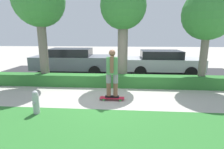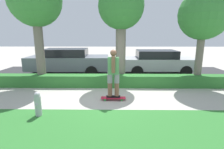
# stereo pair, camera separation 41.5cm
# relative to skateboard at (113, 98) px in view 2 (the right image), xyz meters

# --- Properties ---
(ground_plane) EXTENTS (60.00, 60.00, 0.00)m
(ground_plane) POSITION_rel_skateboard_xyz_m (-0.10, 0.12, -0.08)
(ground_plane) COLOR #ADA89E
(street_asphalt) EXTENTS (14.97, 5.00, 0.01)m
(street_asphalt) POSITION_rel_skateboard_xyz_m (-0.10, 4.32, -0.07)
(street_asphalt) COLOR #2D2D30
(street_asphalt) RESTS_ON ground_plane
(hedge_row) EXTENTS (14.97, 0.60, 0.53)m
(hedge_row) POSITION_rel_skateboard_xyz_m (-0.10, 1.72, 0.19)
(hedge_row) COLOR #2D702D
(hedge_row) RESTS_ON ground_plane
(skateboard) EXTENTS (0.89, 0.24, 0.09)m
(skateboard) POSITION_rel_skateboard_xyz_m (0.00, 0.00, 0.00)
(skateboard) COLOR red
(skateboard) RESTS_ON ground_plane
(skater_person) EXTENTS (0.51, 0.45, 1.74)m
(skater_person) POSITION_rel_skateboard_xyz_m (0.00, -0.00, 0.95)
(skater_person) COLOR black
(skater_person) RESTS_ON skateboard
(tree_near) EXTENTS (2.29, 2.29, 4.94)m
(tree_near) POSITION_rel_skateboard_xyz_m (-3.39, 1.99, 3.63)
(tree_near) COLOR #70665B
(tree_near) RESTS_ON ground_plane
(tree_mid) EXTENTS (2.06, 2.06, 4.61)m
(tree_mid) POSITION_rel_skateboard_xyz_m (0.33, 2.23, 3.36)
(tree_mid) COLOR #70665B
(tree_mid) RESTS_ON ground_plane
(tree_far) EXTENTS (2.16, 2.16, 4.26)m
(tree_far) POSITION_rel_skateboard_xyz_m (3.89, 1.93, 3.05)
(tree_far) COLOR #70665B
(tree_far) RESTS_ON ground_plane
(parked_car_front) EXTENTS (4.73, 2.03, 1.53)m
(parked_car_front) POSITION_rel_skateboard_xyz_m (-2.70, 4.26, 0.74)
(parked_car_front) COLOR slate
(parked_car_front) RESTS_ON ground_plane
(parked_car_middle) EXTENTS (4.34, 1.94, 1.44)m
(parked_car_middle) POSITION_rel_skateboard_xyz_m (2.62, 4.35, 0.69)
(parked_car_middle) COLOR #B7B7BC
(parked_car_middle) RESTS_ON ground_plane
(fire_hydrant) EXTENTS (0.19, 0.30, 0.73)m
(fire_hydrant) POSITION_rel_skateboard_xyz_m (-2.18, -1.30, 0.29)
(fire_hydrant) COLOR #ADADB2
(fire_hydrant) RESTS_ON ground_plane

